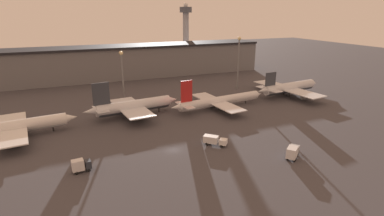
{
  "coord_description": "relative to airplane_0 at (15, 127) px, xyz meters",
  "views": [
    {
      "loc": [
        -25.51,
        -75.09,
        38.53
      ],
      "look_at": [
        13.21,
        17.51,
        6.0
      ],
      "focal_mm": 28.0,
      "sensor_mm": 36.0,
      "label": 1
    }
  ],
  "objects": [
    {
      "name": "ground",
      "position": [
        43.33,
        -28.14,
        -3.55
      ],
      "size": [
        600.0,
        600.0,
        0.0
      ],
      "primitive_type": "plane",
      "color": "#423F44"
    },
    {
      "name": "terminal_building",
      "position": [
        43.33,
        78.69,
        6.11
      ],
      "size": [
        185.57,
        22.63,
        19.21
      ],
      "color": "slate",
      "rests_on": "ground"
    },
    {
      "name": "airplane_0",
      "position": [
        0.0,
        0.0,
        0.0
      ],
      "size": [
        37.79,
        32.54,
        12.62
      ],
      "rotation": [
        0.0,
        0.0,
        0.12
      ],
      "color": "white",
      "rests_on": "ground"
    },
    {
      "name": "airplane_1",
      "position": [
        39.16,
        6.01,
        0.34
      ],
      "size": [
        37.6,
        28.48,
        14.44
      ],
      "rotation": [
        0.0,
        0.0,
        0.12
      ],
      "color": "silver",
      "rests_on": "ground"
    },
    {
      "name": "airplane_2",
      "position": [
        74.14,
        2.02,
        -0.44
      ],
      "size": [
        45.11,
        30.93,
        13.43
      ],
      "rotation": [
        0.0,
        0.0,
        0.12
      ],
      "color": "silver",
      "rests_on": "ground"
    },
    {
      "name": "airplane_3",
      "position": [
        113.95,
        6.87,
        0.26
      ],
      "size": [
        38.77,
        38.3,
        12.36
      ],
      "rotation": [
        0.0,
        0.0,
        0.12
      ],
      "color": "silver",
      "rests_on": "ground"
    },
    {
      "name": "service_vehicle_0",
      "position": [
        71.89,
        -45.46,
        -1.61
      ],
      "size": [
        6.26,
        5.62,
        3.52
      ],
      "rotation": [
        0.0,
        0.0,
        0.66
      ],
      "color": "#9EA3A8",
      "rests_on": "ground"
    },
    {
      "name": "service_vehicle_1",
      "position": [
        55.83,
        -29.65,
        -1.92
      ],
      "size": [
        6.75,
        6.56,
        2.84
      ],
      "rotation": [
        0.0,
        0.0,
        -0.76
      ],
      "color": "white",
      "rests_on": "ground"
    },
    {
      "name": "service_vehicle_2",
      "position": [
        17.86,
        -30.98,
        -1.68
      ],
      "size": [
        4.76,
        2.58,
        3.43
      ],
      "rotation": [
        0.0,
        0.0,
        0.12
      ],
      "color": "#282D38",
      "rests_on": "ground"
    },
    {
      "name": "lamp_post_1",
      "position": [
        39.56,
        27.65,
        10.9
      ],
      "size": [
        1.8,
        1.8,
        22.38
      ],
      "color": "slate",
      "rests_on": "ground"
    },
    {
      "name": "lamp_post_2",
      "position": [
        98.07,
        27.65,
        13.21
      ],
      "size": [
        1.8,
        1.8,
        26.55
      ],
      "color": "slate",
      "rests_on": "ground"
    },
    {
      "name": "control_tower",
      "position": [
        103.43,
        113.55,
        22.19
      ],
      "size": [
        9.0,
        9.0,
        44.4
      ],
      "color": "#99999E",
      "rests_on": "ground"
    }
  ]
}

